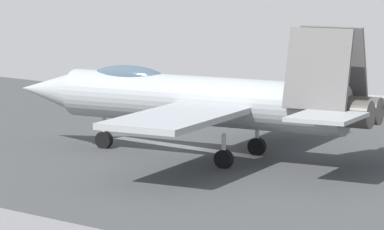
% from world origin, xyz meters
% --- Properties ---
extents(ground_plane, '(400.00, 400.00, 0.00)m').
position_xyz_m(ground_plane, '(0.00, 0.00, 0.00)').
color(ground_plane, slate).
extents(runway_strip, '(240.00, 26.00, 0.02)m').
position_xyz_m(runway_strip, '(-0.02, 0.00, 0.01)').
color(runway_strip, '#3F4041').
rests_on(runway_strip, ground).
extents(fighter_jet, '(17.47, 15.07, 5.70)m').
position_xyz_m(fighter_jet, '(-1.47, 1.50, 2.49)').
color(fighter_jet, '#999DA1').
rests_on(fighter_jet, ground).
extents(crew_person, '(0.50, 0.56, 1.58)m').
position_xyz_m(crew_person, '(13.75, -5.80, 0.79)').
color(crew_person, '#1E2338').
rests_on(crew_person, ground).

